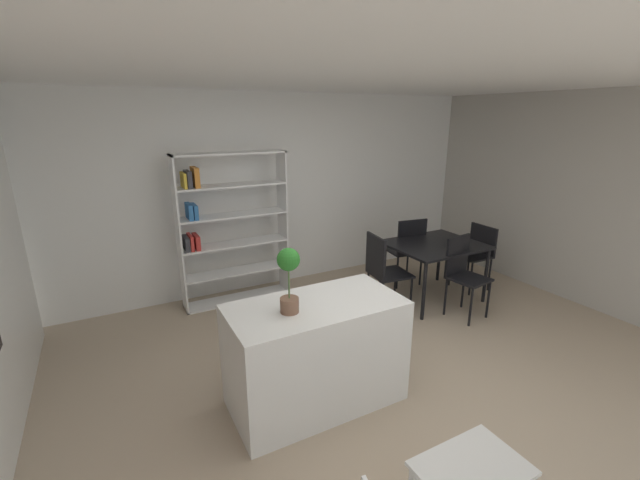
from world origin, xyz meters
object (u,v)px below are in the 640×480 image
Objects in this scene: dining_table at (434,249)px; dining_chair_far at (408,246)px; dining_chair_island_side at (383,267)px; potted_plant_on_island at (289,274)px; kitchen_island at (316,353)px; dining_chair_near at (463,269)px; child_table at (471,479)px; dining_chair_window_side at (477,250)px; open_bookshelf at (227,226)px.

dining_chair_far is (-0.01, 0.50, -0.10)m from dining_table.
dining_table is at bearing -83.62° from dining_chair_island_side.
kitchen_island is at bearing 8.08° from potted_plant_on_island.
dining_chair_near is 0.99× the size of dining_chair_far.
potted_plant_on_island is at bearing 130.83° from dining_chair_island_side.
dining_chair_island_side reaches higher than child_table.
potted_plant_on_island reaches higher than dining_table.
dining_table is at bearing 50.73° from child_table.
dining_chair_far reaches higher than dining_chair_island_side.
kitchen_island is 1.21× the size of dining_table.
kitchen_island is 1.44× the size of dining_chair_island_side.
dining_table is 0.80m from dining_chair_window_side.
open_bookshelf is at bearing 91.82° from kitchen_island.
dining_chair_far reaches higher than child_table.
dining_chair_far is (2.04, 3.01, 0.20)m from child_table.
child_table is at bearing -71.18° from potted_plant_on_island.
dining_chair_far reaches higher than dining_chair_window_side.
child_table is 0.63× the size of dining_chair_far.
dining_chair_island_side is at bearing 138.73° from dining_chair_near.
potted_plant_on_island is 2.17m from dining_chair_island_side.
dining_chair_near is (2.52, 0.63, -0.63)m from potted_plant_on_island.
dining_chair_island_side is at bearing 63.58° from child_table.
dining_chair_near is 0.94m from dining_chair_island_side.
kitchen_island is 2.32m from open_bookshelf.
dining_chair_far is at bearing -15.62° from open_bookshelf.
child_table is at bearing -129.27° from dining_table.
dining_table is at bearing -26.08° from open_bookshelf.
dining_chair_island_side is at bearing -89.47° from dining_chair_window_side.
dining_chair_island_side is (1.49, 1.11, 0.12)m from kitchen_island.
dining_chair_island_side reaches higher than dining_chair_window_side.
dining_chair_far is (2.51, 1.63, -0.62)m from potted_plant_on_island.
kitchen_island is 1.45× the size of dining_chair_near.
open_bookshelf is 2.90m from dining_chair_near.
open_bookshelf reaches higher than dining_chair_island_side.
kitchen_island reaches higher than child_table.
child_table is 0.69× the size of dining_chair_window_side.
open_bookshelf is 3.74m from child_table.
dining_chair_far is at bearing 81.96° from dining_chair_near.
dining_chair_window_side is (0.78, -0.00, -0.14)m from dining_table.
dining_chair_window_side is 0.94m from dining_chair_far.
dining_chair_near is at bearing 98.15° from dining_chair_far.
dining_chair_island_side is (1.26, 2.53, 0.19)m from child_table.
potted_plant_on_island reaches higher than child_table.
child_table is at bearing -80.72° from kitchen_island.
potted_plant_on_island is 0.44× the size of dining_table.
kitchen_island is 2.55m from dining_table.
dining_chair_window_side is at bearing 41.52° from child_table.
potted_plant_on_island is 0.52× the size of dining_chair_near.
dining_chair_island_side is (1.56, -1.14, -0.44)m from open_bookshelf.
open_bookshelf is 1.65× the size of dining_table.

